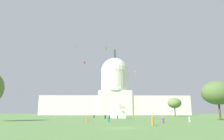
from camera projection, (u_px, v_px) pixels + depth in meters
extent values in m
plane|color=#567F42|center=(121.00, 128.00, 32.94)|extent=(800.00, 800.00, 0.00)
cube|color=silver|center=(79.00, 106.00, 203.53)|extent=(73.33, 22.91, 18.57)
cube|color=silver|center=(151.00, 106.00, 205.02)|extent=(73.33, 22.91, 18.57)
cube|color=silver|center=(115.00, 103.00, 204.79)|extent=(33.01, 25.20, 23.57)
cylinder|color=silver|center=(115.00, 81.00, 209.37)|extent=(27.98, 27.98, 20.85)
sphere|color=silver|center=(115.00, 72.00, 211.52)|extent=(28.72, 28.72, 28.72)
cylinder|color=#2D3833|center=(115.00, 54.00, 215.48)|extent=(1.80, 1.80, 9.74)
cube|color=white|center=(118.00, 115.00, 88.53)|extent=(6.61, 7.47, 3.00)
pyramid|color=white|center=(118.00, 105.00, 89.38)|extent=(6.94, 7.84, 2.59)
cylinder|color=brown|center=(175.00, 111.00, 124.01)|extent=(0.64, 0.64, 6.29)
ellipsoid|color=olive|center=(174.00, 103.00, 125.05)|extent=(11.20, 11.17, 6.31)
cylinder|color=#4C3823|center=(220.00, 110.00, 67.94)|extent=(0.61, 0.61, 6.70)
ellipsoid|color=#4C6633|center=(218.00, 93.00, 69.13)|extent=(12.38, 11.22, 8.12)
cylinder|color=maroon|center=(110.00, 117.00, 76.85)|extent=(0.49, 0.49, 1.34)
sphere|color=brown|center=(110.00, 115.00, 77.01)|extent=(0.22, 0.22, 0.21)
cylinder|color=#703D93|center=(163.00, 121.00, 47.24)|extent=(0.63, 0.63, 1.24)
sphere|color=tan|center=(163.00, 117.00, 47.39)|extent=(0.34, 0.34, 0.25)
cylinder|color=orange|center=(136.00, 117.00, 86.72)|extent=(0.47, 0.47, 1.28)
sphere|color=#A37556|center=(136.00, 115.00, 86.88)|extent=(0.31, 0.31, 0.22)
cylinder|color=black|center=(94.00, 117.00, 90.51)|extent=(0.57, 0.57, 1.30)
sphere|color=beige|center=(94.00, 115.00, 90.67)|extent=(0.33, 0.33, 0.24)
cylinder|color=black|center=(105.00, 117.00, 79.41)|extent=(0.61, 0.61, 1.35)
sphere|color=brown|center=(105.00, 115.00, 79.57)|extent=(0.32, 0.32, 0.23)
cylinder|color=orange|center=(153.00, 122.00, 38.08)|extent=(0.53, 0.53, 1.54)
sphere|color=tan|center=(152.00, 117.00, 38.26)|extent=(0.32, 0.32, 0.24)
cylinder|color=#1E757A|center=(109.00, 120.00, 52.26)|extent=(0.51, 0.51, 1.35)
sphere|color=beige|center=(109.00, 116.00, 52.43)|extent=(0.27, 0.27, 0.24)
cylinder|color=silver|center=(190.00, 119.00, 54.35)|extent=(0.57, 0.57, 1.33)
sphere|color=brown|center=(189.00, 116.00, 54.51)|extent=(0.29, 0.29, 0.23)
cylinder|color=#1E757A|center=(152.00, 121.00, 40.75)|extent=(0.58, 0.58, 1.49)
sphere|color=tan|center=(152.00, 117.00, 40.92)|extent=(0.29, 0.29, 0.22)
cylinder|color=maroon|center=(118.00, 117.00, 81.56)|extent=(0.47, 0.47, 1.35)
sphere|color=beige|center=(118.00, 115.00, 81.73)|extent=(0.24, 0.24, 0.21)
cylinder|color=orange|center=(87.00, 120.00, 51.59)|extent=(0.42, 0.42, 1.39)
sphere|color=tan|center=(87.00, 116.00, 51.76)|extent=(0.26, 0.26, 0.25)
pyramid|color=orange|center=(76.00, 47.00, 137.99)|extent=(1.84, 1.54, 0.09)
cylinder|color=pink|center=(76.00, 51.00, 137.91)|extent=(0.26, 0.32, 2.95)
cube|color=red|center=(84.00, 63.00, 147.24)|extent=(1.15, 0.73, 1.45)
cube|color=pink|center=(135.00, 72.00, 106.70)|extent=(0.80, 0.80, 0.33)
cube|color=pink|center=(135.00, 71.00, 106.80)|extent=(0.80, 0.80, 0.33)
cylinder|color=white|center=(135.00, 74.00, 106.45)|extent=(0.32, 0.21, 2.10)
pyramid|color=blue|center=(103.00, 76.00, 177.75)|extent=(1.71, 1.32, 0.15)
pyramid|color=#33BCDB|center=(114.00, 52.00, 133.66)|extent=(1.11, 1.60, 0.28)
cube|color=white|center=(120.00, 87.00, 121.11)|extent=(1.13, 0.18, 0.88)
cylinder|color=#D1339E|center=(120.00, 89.00, 120.80)|extent=(0.37, 0.27, 2.28)
cube|color=#8CD133|center=(106.00, 48.00, 100.56)|extent=(0.79, 0.70, 1.16)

